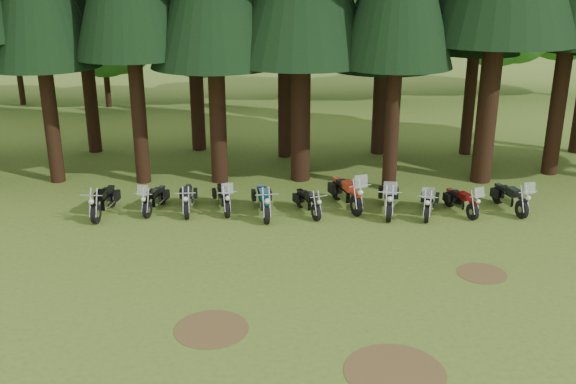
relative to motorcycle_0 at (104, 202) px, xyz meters
name	(u,v)px	position (x,y,z in m)	size (l,w,h in m)	color
ground	(326,286)	(7.11, -5.87, -0.47)	(120.00, 120.00, 0.00)	#435E23
decid_1	(15,10)	(-8.87, 19.90, 5.36)	(7.91, 7.69, 9.88)	black
decid_2	(106,26)	(-3.32, 18.91, 4.48)	(6.72, 6.53, 8.40)	black
decid_3	(202,32)	(2.40, 19.26, 4.04)	(6.12, 5.95, 7.65)	black
decid_4	(303,32)	(8.69, 20.46, 3.90)	(5.93, 5.76, 7.41)	black
decid_5	(411,2)	(15.41, 19.85, 5.76)	(8.45, 8.21, 10.56)	black
decid_6	(503,17)	(21.97, 21.14, 4.73)	(7.06, 6.86, 8.82)	black
decid_7	(575,1)	(26.57, 20.96, 5.75)	(8.44, 8.20, 10.55)	black
dirt_patch_0	(211,329)	(4.11, -7.87, -0.47)	(1.80, 1.80, 0.01)	#4C3D1E
dirt_patch_1	(482,273)	(11.61, -5.37, -0.47)	(1.40, 1.40, 0.01)	#4C3D1E
dirt_patch_2	(395,372)	(8.11, -9.87, -0.47)	(2.20, 2.20, 0.01)	#4C3D1E
motorcycle_0	(104,202)	(0.00, 0.00, 0.00)	(0.46, 2.28, 0.93)	black
motorcycle_1	(154,200)	(1.72, 0.27, -0.05)	(0.75, 2.02, 1.27)	black
motorcycle_2	(188,199)	(2.90, 0.17, -0.03)	(0.32, 2.13, 0.86)	black
motorcycle_3	(224,198)	(4.16, 0.17, -0.03)	(0.65, 2.13, 1.34)	black
motorcycle_4	(264,202)	(5.57, -0.35, 0.02)	(0.41, 2.36, 0.96)	black
motorcycle_5	(308,203)	(7.13, -0.36, -0.06)	(0.74, 1.91, 0.80)	black
motorcycle_6	(347,194)	(8.57, 0.19, 0.05)	(0.95, 2.49, 1.57)	black
motorcycle_7	(389,199)	(9.97, -0.46, 0.04)	(0.77, 2.43, 1.53)	black
motorcycle_8	(429,203)	(11.33, -0.75, -0.03)	(0.96, 2.08, 1.34)	black
motorcycle_9	(461,202)	(12.52, -0.64, -0.05)	(0.81, 1.97, 1.25)	black
motorcycle_10	(510,198)	(14.32, -0.52, -0.01)	(0.66, 2.21, 1.39)	black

